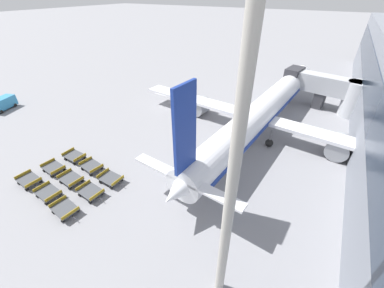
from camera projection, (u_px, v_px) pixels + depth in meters
ground_plane at (164, 106)px, 43.72m from camera, size 500.00×500.00×0.00m
jet_bridge at (332, 90)px, 40.56m from camera, size 14.25×6.17×6.12m
airplane at (263, 111)px, 34.46m from camera, size 41.84×44.32×12.81m
service_van at (2, 104)px, 41.86m from camera, size 3.29×4.88×2.05m
baggage_dolly_row_near_col_a at (29, 180)px, 26.17m from camera, size 3.26×1.99×0.92m
baggage_dolly_row_near_col_b at (48, 193)px, 24.54m from camera, size 3.27×2.01×0.92m
baggage_dolly_row_near_col_c at (65, 209)px, 22.75m from camera, size 3.29×2.07×0.92m
baggage_dolly_row_mid_a_col_a at (53, 168)px, 27.94m from camera, size 3.27×2.02×0.92m
baggage_dolly_row_mid_a_col_b at (71, 179)px, 26.31m from camera, size 3.27×2.01×0.92m
baggage_dolly_row_mid_a_col_c at (90, 192)px, 24.68m from camera, size 3.26×2.00×0.92m
baggage_dolly_row_mid_b_col_a at (74, 156)px, 29.88m from camera, size 3.23×1.91×0.92m
baggage_dolly_row_mid_b_col_b at (92, 166)px, 28.19m from camera, size 3.30×2.09×0.92m
baggage_dolly_row_mid_b_col_c at (111, 179)px, 26.37m from camera, size 3.23×1.92×0.92m
apron_light_mast at (242, 111)px, 9.35m from camera, size 2.00×0.72×25.91m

